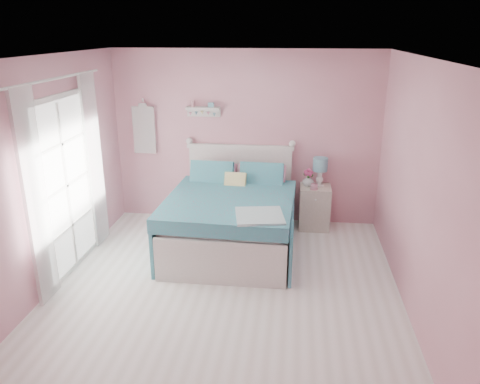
% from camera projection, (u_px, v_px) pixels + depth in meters
% --- Properties ---
extents(floor, '(4.50, 4.50, 0.00)m').
position_uv_depth(floor, '(224.00, 292.00, 5.37)').
color(floor, silver).
rests_on(floor, ground).
extents(room_shell, '(4.50, 4.50, 4.50)m').
position_uv_depth(room_shell, '(222.00, 159.00, 4.84)').
color(room_shell, '#C37C8B').
rests_on(room_shell, floor).
extents(bed, '(1.70, 2.11, 1.21)m').
position_uv_depth(bed, '(232.00, 219.00, 6.37)').
color(bed, silver).
rests_on(bed, floor).
extents(nightstand, '(0.45, 0.45, 0.65)m').
position_uv_depth(nightstand, '(314.00, 207.00, 7.02)').
color(nightstand, beige).
rests_on(nightstand, floor).
extents(table_lamp, '(0.21, 0.21, 0.43)m').
position_uv_depth(table_lamp, '(320.00, 167.00, 6.85)').
color(table_lamp, white).
rests_on(table_lamp, nightstand).
extents(vase, '(0.19, 0.19, 0.17)m').
position_uv_depth(vase, '(308.00, 181.00, 6.91)').
color(vase, silver).
rests_on(vase, nightstand).
extents(teacup, '(0.11, 0.11, 0.08)m').
position_uv_depth(teacup, '(314.00, 187.00, 6.78)').
color(teacup, pink).
rests_on(teacup, nightstand).
extents(roses, '(0.14, 0.11, 0.12)m').
position_uv_depth(roses, '(308.00, 173.00, 6.86)').
color(roses, '#CA457F').
rests_on(roses, vase).
extents(wall_shelf, '(0.50, 0.15, 0.25)m').
position_uv_depth(wall_shelf, '(203.00, 109.00, 6.92)').
color(wall_shelf, silver).
rests_on(wall_shelf, room_shell).
extents(hanging_dress, '(0.34, 0.03, 0.72)m').
position_uv_depth(hanging_dress, '(144.00, 130.00, 7.12)').
color(hanging_dress, white).
rests_on(hanging_dress, room_shell).
extents(french_door, '(0.04, 1.32, 2.16)m').
position_uv_depth(french_door, '(66.00, 186.00, 5.61)').
color(french_door, silver).
rests_on(french_door, floor).
extents(curtain_near, '(0.04, 0.40, 2.32)m').
position_uv_depth(curtain_near, '(36.00, 199.00, 4.87)').
color(curtain_near, white).
rests_on(curtain_near, floor).
extents(curtain_far, '(0.04, 0.40, 2.32)m').
position_uv_depth(curtain_far, '(94.00, 161.00, 6.26)').
color(curtain_far, white).
rests_on(curtain_far, floor).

